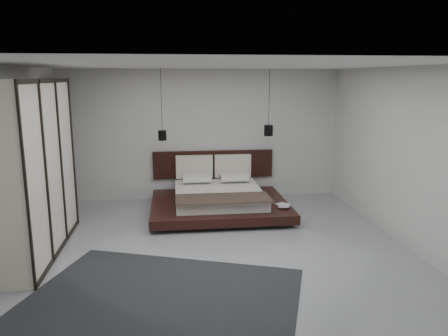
{
  "coord_description": "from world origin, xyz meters",
  "views": [
    {
      "loc": [
        -0.64,
        -6.42,
        2.63
      ],
      "look_at": [
        0.28,
        1.2,
        1.03
      ],
      "focal_mm": 35.0,
      "sensor_mm": 36.0,
      "label": 1
    }
  ],
  "objects": [
    {
      "name": "floor",
      "position": [
        0.0,
        0.0,
        0.0
      ],
      "size": [
        6.0,
        6.0,
        0.0
      ],
      "primitive_type": "plane",
      "color": "gray",
      "rests_on": "ground"
    },
    {
      "name": "ceiling",
      "position": [
        0.0,
        0.0,
        2.8
      ],
      "size": [
        6.0,
        6.0,
        0.0
      ],
      "primitive_type": "plane",
      "rotation": [
        3.14,
        0.0,
        0.0
      ],
      "color": "white",
      "rests_on": "wall_back"
    },
    {
      "name": "wall_back",
      "position": [
        0.0,
        3.0,
        1.4
      ],
      "size": [
        6.0,
        0.0,
        6.0
      ],
      "primitive_type": "plane",
      "rotation": [
        1.57,
        0.0,
        0.0
      ],
      "color": "beige",
      "rests_on": "floor"
    },
    {
      "name": "wall_front",
      "position": [
        0.0,
        -3.0,
        1.4
      ],
      "size": [
        6.0,
        0.0,
        6.0
      ],
      "primitive_type": "plane",
      "rotation": [
        -1.57,
        0.0,
        0.0
      ],
      "color": "beige",
      "rests_on": "floor"
    },
    {
      "name": "wall_left",
      "position": [
        -3.0,
        0.0,
        1.4
      ],
      "size": [
        0.0,
        6.0,
        6.0
      ],
      "primitive_type": "plane",
      "rotation": [
        1.57,
        0.0,
        1.57
      ],
      "color": "beige",
      "rests_on": "floor"
    },
    {
      "name": "wall_right",
      "position": [
        3.0,
        0.0,
        1.4
      ],
      "size": [
        0.0,
        6.0,
        6.0
      ],
      "primitive_type": "plane",
      "rotation": [
        1.57,
        0.0,
        -1.57
      ],
      "color": "beige",
      "rests_on": "floor"
    },
    {
      "name": "lattice_screen",
      "position": [
        -2.95,
        2.45,
        1.3
      ],
      "size": [
        0.05,
        0.9,
        2.6
      ],
      "primitive_type": "cube",
      "color": "black",
      "rests_on": "floor"
    },
    {
      "name": "bed",
      "position": [
        0.26,
        1.91,
        0.28
      ],
      "size": [
        2.63,
        2.33,
        1.05
      ],
      "color": "black",
      "rests_on": "floor"
    },
    {
      "name": "book_lower",
      "position": [
        1.34,
        1.28,
        0.26
      ],
      "size": [
        0.29,
        0.33,
        0.03
      ],
      "primitive_type": "imported",
      "rotation": [
        0.0,
        0.0,
        0.44
      ],
      "color": "#99724C",
      "rests_on": "bed"
    },
    {
      "name": "book_upper",
      "position": [
        1.32,
        1.25,
        0.28
      ],
      "size": [
        0.29,
        0.33,
        0.02
      ],
      "primitive_type": "imported",
      "rotation": [
        0.0,
        0.0,
        -0.35
      ],
      "color": "#99724C",
      "rests_on": "book_lower"
    },
    {
      "name": "pendant_left",
      "position": [
        -0.82,
        2.31,
        1.5
      ],
      "size": [
        0.16,
        0.16,
        1.41
      ],
      "color": "black",
      "rests_on": "ceiling"
    },
    {
      "name": "pendant_right",
      "position": [
        1.34,
        2.31,
        1.56
      ],
      "size": [
        0.18,
        0.18,
        1.35
      ],
      "color": "black",
      "rests_on": "ceiling"
    },
    {
      "name": "wardrobe",
      "position": [
        -2.7,
        0.2,
        1.3
      ],
      "size": [
        0.63,
        2.66,
        2.61
      ],
      "color": "#EFE4D0",
      "rests_on": "floor"
    },
    {
      "name": "rug",
      "position": [
        -0.79,
        -1.5,
        0.01
      ],
      "size": [
        3.82,
        3.26,
        0.01
      ],
      "primitive_type": "cube",
      "rotation": [
        0.0,
        0.0,
        -0.34
      ],
      "color": "black",
      "rests_on": "floor"
    }
  ]
}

